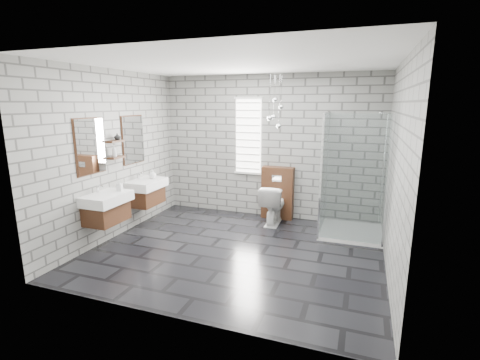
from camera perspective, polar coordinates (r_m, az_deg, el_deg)
The scene contains 20 objects.
floor at distance 5.35m, azimuth -0.65°, elevation -11.54°, with size 4.20×3.60×0.02m, color black.
ceiling at distance 4.92m, azimuth -0.74°, elevation 18.78°, with size 4.20×3.60×0.02m, color white.
wall_back at distance 6.67m, azimuth 4.73°, elevation 5.37°, with size 4.20×0.02×2.70m, color gray.
wall_front at distance 3.36m, azimuth -11.46°, elevation -1.90°, with size 4.20×0.02×2.70m, color gray.
wall_left at distance 6.02m, azimuth -19.94°, elevation 3.90°, with size 0.02×3.60×2.70m, color gray.
wall_right at distance 4.68m, azimuth 24.34°, elevation 1.27°, with size 0.02×3.60×2.70m, color gray.
vanity_left at distance 5.60m, azimuth -21.33°, elevation -3.01°, with size 0.47×0.70×1.57m.
vanity_right at distance 6.38m, azimuth -15.39°, elevation -0.78°, with size 0.47×0.70×1.57m.
shelf_lower at distance 5.93m, azimuth -19.63°, elevation 3.52°, with size 0.14×0.30×0.03m, color #482816.
shelf_upper at distance 5.90m, azimuth -19.81°, elevation 6.01°, with size 0.14×0.30×0.03m, color #482816.
window at distance 6.73m, azimuth 1.38°, elevation 7.19°, with size 0.56×0.05×1.48m.
cistern_panel at distance 6.67m, azimuth 6.19°, elevation -2.10°, with size 0.60×0.20×1.00m, color #482816.
flush_plate at distance 6.50m, azimuth 6.03°, elevation 0.24°, with size 0.18×0.01×0.12m, color silver.
shower_enclosure at distance 6.01m, azimuth 16.99°, elevation -4.18°, with size 1.00×1.00×2.03m.
pendant_cluster at distance 6.14m, azimuth 5.88°, elevation 10.90°, with size 0.25×0.22×0.96m.
toilet at distance 6.40m, azimuth 5.46°, elevation -4.00°, with size 0.40×0.71×0.72m, color white.
soap_bottle_a at distance 5.64m, azimuth -19.17°, elevation -0.88°, with size 0.08×0.08×0.17m, color #B2B2B2.
soap_bottle_b at distance 6.40m, azimuth -14.15°, elevation 0.94°, with size 0.13×0.13×0.16m, color #B2B2B2.
soap_bottle_c at distance 5.87m, azimuth -19.93°, elevation 4.46°, with size 0.07×0.07×0.18m, color #B2B2B2.
vase at distance 5.93m, azimuth -19.49°, elevation 6.72°, with size 0.10×0.10×0.11m, color #B2B2B2.
Camera 1 is at (1.70, -4.59, 2.17)m, focal length 26.00 mm.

